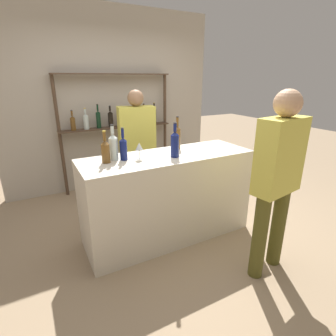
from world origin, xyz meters
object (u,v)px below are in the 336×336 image
Objects in this scene: counter_bottle_0 at (175,144)px; wine_glass at (139,147)px; counter_bottle_3 at (123,148)px; customer_right at (278,174)px; server_behind_counter at (137,141)px; counter_bottle_2 at (105,151)px; counter_bottle_4 at (113,146)px; counter_bottle_1 at (177,137)px.

counter_bottle_0 is 2.09× the size of wine_glass.
customer_right reaches higher than counter_bottle_3.
wine_glass is at bearing -11.67° from server_behind_counter.
server_behind_counter reaches higher than counter_bottle_0.
counter_bottle_2 is 0.19× the size of customer_right.
counter_bottle_0 is 0.37m from wine_glass.
counter_bottle_2 is 1.58m from customer_right.
customer_right is (0.88, -0.97, -0.12)m from wine_glass.
server_behind_counter is (0.49, 0.87, -0.17)m from counter_bottle_3.
counter_bottle_4 is 0.25m from wine_glass.
server_behind_counter is at bearing 90.49° from counter_bottle_0.
counter_bottle_0 reaches higher than counter_bottle_4.
counter_bottle_1 is at bearing 55.53° from counter_bottle_0.
server_behind_counter is 0.96× the size of customer_right.
customer_right is at bearing -58.80° from counter_bottle_0.
wine_glass is at bearing -22.84° from counter_bottle_4.
customer_right reaches higher than counter_bottle_2.
counter_bottle_2 is (-0.68, 0.15, -0.02)m from counter_bottle_0.
counter_bottle_0 is 1.02m from customer_right.
counter_bottle_1 is 0.88m from counter_bottle_2.
server_behind_counter is at bearing 7.33° from customer_right.
server_behind_counter is at bearing 60.54° from counter_bottle_3.
counter_bottle_4 is at bearing 30.12° from counter_bottle_2.
wine_glass is (-0.54, -0.17, -0.01)m from counter_bottle_1.
customer_right is at bearing 24.56° from server_behind_counter.
counter_bottle_2 is at bearing -149.88° from counter_bottle_4.
counter_bottle_2 is at bearing 167.93° from counter_bottle_0.
counter_bottle_0 is at bearing -18.98° from counter_bottle_4.
counter_bottle_4 is at bearing 37.74° from customer_right.
counter_bottle_4 is at bearing 161.02° from counter_bottle_0.
counter_bottle_1 is 2.18× the size of wine_glass.
counter_bottle_0 is 0.70m from counter_bottle_2.
counter_bottle_3 is 1.02m from server_behind_counter.
counter_bottle_3 is 1.89× the size of wine_glass.
counter_bottle_4 is (-0.59, 0.20, -0.00)m from counter_bottle_0.
counter_bottle_1 is 0.80m from server_behind_counter.
counter_bottle_2 is at bearing 41.63° from customer_right.
customer_right is at bearing -47.85° from wine_glass.
server_behind_counter is at bearing 52.46° from counter_bottle_2.
counter_bottle_3 is 0.19× the size of customer_right.
counter_bottle_2 is at bearing -178.57° from counter_bottle_3.
counter_bottle_4 is 1.02m from server_behind_counter.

